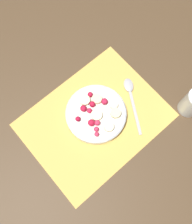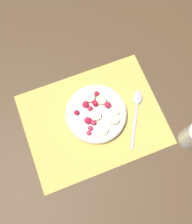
{
  "view_description": "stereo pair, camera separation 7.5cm",
  "coord_description": "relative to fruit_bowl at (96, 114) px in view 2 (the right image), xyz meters",
  "views": [
    {
      "loc": [
        0.13,
        0.16,
        0.76
      ],
      "look_at": [
        -0.01,
        -0.01,
        0.04
      ],
      "focal_mm": 40.0,
      "sensor_mm": 36.0,
      "label": 1
    },
    {
      "loc": [
        0.07,
        0.19,
        0.76
      ],
      "look_at": [
        -0.01,
        -0.01,
        0.04
      ],
      "focal_mm": 40.0,
      "sensor_mm": 36.0,
      "label": 2
    }
  ],
  "objects": [
    {
      "name": "placemat",
      "position": [
        0.01,
        0.01,
        -0.02
      ],
      "size": [
        0.42,
        0.33,
        0.01
      ],
      "color": "#E0B251",
      "rests_on": "ground_plane"
    },
    {
      "name": "spoon",
      "position": [
        -0.13,
        0.02,
        -0.01
      ],
      "size": [
        0.11,
        0.17,
        0.01
      ],
      "rotation": [
        0.0,
        0.0,
        4.18
      ],
      "color": "#B2B2B7",
      "rests_on": "placemat"
    },
    {
      "name": "fruit_bowl",
      "position": [
        0.0,
        0.0,
        0.0
      ],
      "size": [
        0.19,
        0.19,
        0.05
      ],
      "color": "silver",
      "rests_on": "placemat"
    },
    {
      "name": "ground_plane",
      "position": [
        0.01,
        0.01,
        -0.02
      ],
      "size": [
        3.0,
        3.0,
        0.0
      ],
      "primitive_type": "plane",
      "color": "#4C3823"
    }
  ]
}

